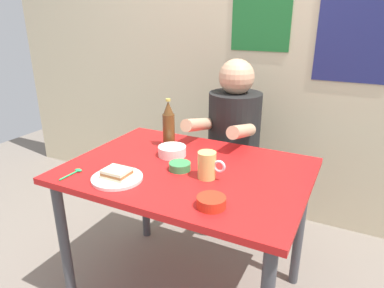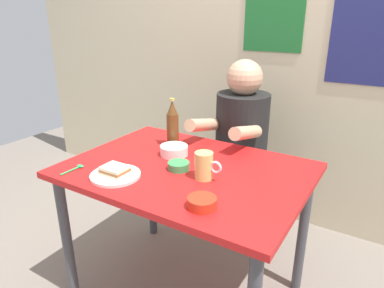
% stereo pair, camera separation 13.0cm
% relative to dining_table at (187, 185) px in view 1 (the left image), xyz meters
% --- Properties ---
extents(wall_back, '(4.40, 0.09, 2.60)m').
position_rel_dining_table_xyz_m(wall_back, '(0.00, 1.05, 0.65)').
color(wall_back, beige).
rests_on(wall_back, ground).
extents(dining_table, '(1.10, 0.80, 0.74)m').
position_rel_dining_table_xyz_m(dining_table, '(0.00, 0.00, 0.00)').
color(dining_table, red).
rests_on(dining_table, ground).
extents(stool, '(0.34, 0.34, 0.45)m').
position_rel_dining_table_xyz_m(stool, '(0.00, 0.63, -0.30)').
color(stool, '#4C4C51').
rests_on(stool, ground).
extents(person_seated, '(0.33, 0.56, 0.72)m').
position_rel_dining_table_xyz_m(person_seated, '(0.00, 0.62, 0.12)').
color(person_seated, black).
rests_on(person_seated, stool).
extents(plate_orange, '(0.22, 0.22, 0.01)m').
position_rel_dining_table_xyz_m(plate_orange, '(-0.21, -0.25, 0.10)').
color(plate_orange, silver).
rests_on(plate_orange, dining_table).
extents(sandwich, '(0.11, 0.09, 0.04)m').
position_rel_dining_table_xyz_m(sandwich, '(-0.21, -0.25, 0.13)').
color(sandwich, beige).
rests_on(sandwich, plate_orange).
extents(beer_mug, '(0.13, 0.08, 0.12)m').
position_rel_dining_table_xyz_m(beer_mug, '(0.13, -0.06, 0.15)').
color(beer_mug, '#D1BC66').
rests_on(beer_mug, dining_table).
extents(beer_bottle, '(0.06, 0.06, 0.26)m').
position_rel_dining_table_xyz_m(beer_bottle, '(-0.21, 0.20, 0.21)').
color(beer_bottle, '#593819').
rests_on(beer_bottle, dining_table).
extents(sauce_bowl_chili, '(0.11, 0.11, 0.04)m').
position_rel_dining_table_xyz_m(sauce_bowl_chili, '(0.24, -0.27, 0.12)').
color(sauce_bowl_chili, red).
rests_on(sauce_bowl_chili, dining_table).
extents(rice_bowl_white, '(0.14, 0.14, 0.05)m').
position_rel_dining_table_xyz_m(rice_bowl_white, '(-0.13, 0.09, 0.12)').
color(rice_bowl_white, silver).
rests_on(rice_bowl_white, dining_table).
extents(dip_bowl_green, '(0.10, 0.10, 0.03)m').
position_rel_dining_table_xyz_m(dip_bowl_green, '(-0.02, -0.04, 0.11)').
color(dip_bowl_green, '#388C4C').
rests_on(dip_bowl_green, dining_table).
extents(spoon, '(0.04, 0.12, 0.01)m').
position_rel_dining_table_xyz_m(spoon, '(-0.42, -0.28, 0.10)').
color(spoon, '#26A559').
rests_on(spoon, dining_table).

